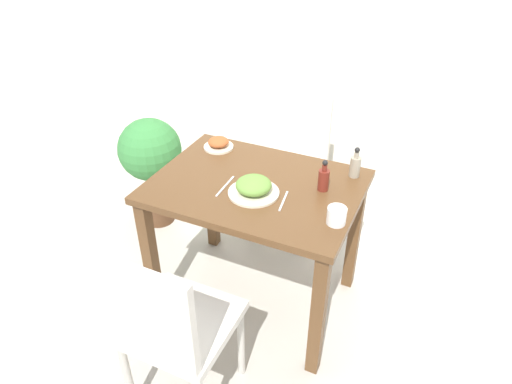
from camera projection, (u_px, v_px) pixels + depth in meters
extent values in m
plane|color=#B7B2A8|center=(256.00, 295.00, 2.63)|extent=(16.00, 16.00, 0.00)
cube|color=silver|center=(340.00, 14.00, 2.89)|extent=(8.00, 0.05, 2.60)
cube|color=brown|center=(256.00, 187.00, 2.22)|extent=(1.00, 0.74, 0.04)
cube|color=brown|center=(151.00, 260.00, 2.34)|extent=(0.06, 0.06, 0.73)
cube|color=brown|center=(318.00, 317.00, 2.03)|extent=(0.06, 0.06, 0.73)
cube|color=brown|center=(212.00, 197.00, 2.83)|extent=(0.06, 0.06, 0.73)
cube|color=brown|center=(354.00, 235.00, 2.51)|extent=(0.06, 0.06, 0.73)
cube|color=silver|center=(182.00, 323.00, 1.89)|extent=(0.42, 0.42, 0.04)
cube|color=silver|center=(146.00, 316.00, 1.61)|extent=(0.40, 0.04, 0.44)
cylinder|color=#B7B2A8|center=(241.00, 342.00, 2.09)|extent=(0.03, 0.03, 0.43)
cylinder|color=#B7B2A8|center=(175.00, 317.00, 2.22)|extent=(0.03, 0.03, 0.43)
cylinder|color=#B7B2A8|center=(128.00, 377.00, 1.94)|extent=(0.03, 0.03, 0.43)
cube|color=silver|center=(288.00, 173.00, 2.90)|extent=(0.42, 0.42, 0.04)
cube|color=silver|center=(300.00, 126.00, 2.91)|extent=(0.40, 0.04, 0.44)
cylinder|color=#B7B2A8|center=(250.00, 211.00, 2.95)|extent=(0.03, 0.03, 0.43)
cylinder|color=#B7B2A8|center=(303.00, 225.00, 2.83)|extent=(0.03, 0.03, 0.43)
cylinder|color=#B7B2A8|center=(272.00, 184.00, 3.23)|extent=(0.03, 0.03, 0.43)
cylinder|color=#B7B2A8|center=(321.00, 196.00, 3.10)|extent=(0.03, 0.03, 0.43)
cylinder|color=beige|center=(254.00, 193.00, 2.13)|extent=(0.24, 0.24, 0.01)
ellipsoid|color=olive|center=(254.00, 185.00, 2.10)|extent=(0.17, 0.17, 0.07)
cylinder|color=beige|center=(219.00, 147.00, 2.51)|extent=(0.16, 0.16, 0.01)
ellipsoid|color=#A35128|center=(218.00, 142.00, 2.49)|extent=(0.11, 0.11, 0.05)
cylinder|color=white|center=(337.00, 216.00, 1.92)|extent=(0.08, 0.08, 0.08)
cylinder|color=maroon|center=(323.00, 180.00, 2.13)|extent=(0.05, 0.05, 0.10)
cylinder|color=maroon|center=(325.00, 168.00, 2.10)|extent=(0.02, 0.02, 0.03)
sphere|color=black|center=(325.00, 163.00, 2.08)|extent=(0.03, 0.03, 0.03)
cylinder|color=gray|center=(355.00, 167.00, 2.24)|extent=(0.05, 0.05, 0.10)
cylinder|color=gray|center=(357.00, 155.00, 2.20)|extent=(0.02, 0.02, 0.03)
sphere|color=black|center=(357.00, 150.00, 2.18)|extent=(0.03, 0.03, 0.03)
cube|color=silver|center=(225.00, 186.00, 2.18)|extent=(0.02, 0.19, 0.00)
cube|color=silver|center=(284.00, 201.00, 2.08)|extent=(0.03, 0.16, 0.00)
cylinder|color=#51331E|center=(158.00, 206.00, 3.18)|extent=(0.21, 0.21, 0.23)
cylinder|color=brown|center=(155.00, 184.00, 3.08)|extent=(0.04, 0.04, 0.12)
sphere|color=#387F3D|center=(150.00, 150.00, 2.93)|extent=(0.41, 0.41, 0.41)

